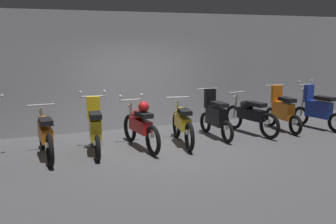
% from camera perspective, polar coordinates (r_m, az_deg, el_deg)
% --- Properties ---
extents(ground_plane, '(80.00, 80.00, 0.00)m').
position_cam_1_polar(ground_plane, '(8.81, -0.30, -5.31)').
color(ground_plane, '#4C4C4F').
extents(back_wall, '(17.11, 0.30, 3.11)m').
position_cam_1_polar(back_wall, '(10.78, -5.05, 5.95)').
color(back_wall, '#ADADB2').
rests_on(back_wall, ground).
extents(motorbike_slot_2, '(0.56, 1.95, 1.03)m').
position_cam_1_polar(motorbike_slot_2, '(8.43, -17.34, -3.08)').
color(motorbike_slot_2, black).
rests_on(motorbike_slot_2, ground).
extents(motorbike_slot_3, '(0.59, 1.68, 1.29)m').
position_cam_1_polar(motorbike_slot_3, '(8.52, -10.51, -2.36)').
color(motorbike_slot_3, black).
rests_on(motorbike_slot_3, ground).
extents(motorbike_slot_4, '(0.59, 1.95, 1.15)m').
position_cam_1_polar(motorbike_slot_4, '(8.75, -4.02, -1.87)').
color(motorbike_slot_4, black).
rests_on(motorbike_slot_4, ground).
extents(motorbike_slot_5, '(0.61, 1.93, 1.03)m').
position_cam_1_polar(motorbike_slot_5, '(9.11, 2.10, -1.61)').
color(motorbike_slot_5, black).
rests_on(motorbike_slot_5, ground).
extents(motorbike_slot_6, '(0.56, 1.68, 1.18)m').
position_cam_1_polar(motorbike_slot_6, '(9.78, 6.85, -0.63)').
color(motorbike_slot_6, black).
rests_on(motorbike_slot_6, ground).
extents(motorbike_slot_7, '(0.59, 1.94, 1.03)m').
position_cam_1_polar(motorbike_slot_7, '(10.30, 11.80, -0.41)').
color(motorbike_slot_7, black).
rests_on(motorbike_slot_7, ground).
extents(motorbike_slot_8, '(0.56, 1.68, 1.18)m').
position_cam_1_polar(motorbike_slot_8, '(10.90, 16.19, 0.18)').
color(motorbike_slot_8, black).
rests_on(motorbike_slot_8, ground).
extents(motorbike_slot_9, '(0.58, 1.67, 1.29)m').
position_cam_1_polar(motorbike_slot_9, '(11.40, 20.78, 0.36)').
color(motorbike_slot_9, black).
rests_on(motorbike_slot_9, ground).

